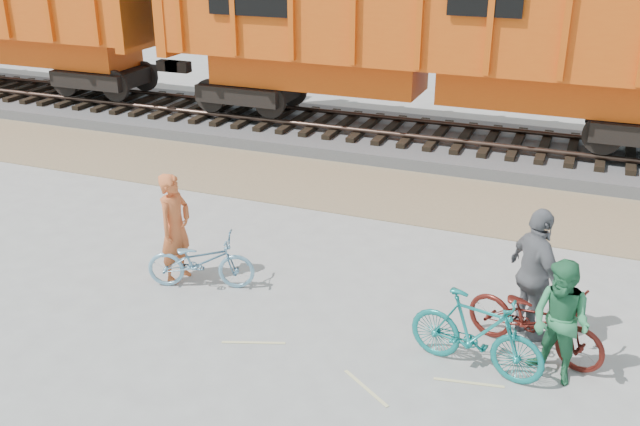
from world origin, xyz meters
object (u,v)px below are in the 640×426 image
(bicycle_maroon, at_px, (535,320))
(person_man, at_px, (560,322))
(hopper_car_center, at_px, (435,29))
(bicycle_blue, at_px, (201,261))
(person_solo, at_px, (175,228))
(person_woman, at_px, (535,275))
(bicycle_teal, at_px, (476,333))

(bicycle_maroon, bearing_deg, person_man, -127.55)
(hopper_car_center, bearing_deg, person_man, -66.67)
(bicycle_blue, distance_m, person_man, 5.54)
(hopper_car_center, distance_m, person_man, 10.11)
(person_solo, distance_m, person_woman, 5.59)
(bicycle_teal, relative_size, person_man, 1.11)
(hopper_car_center, height_order, person_solo, hopper_car_center)
(person_man, height_order, person_woman, person_woman)
(bicycle_blue, height_order, bicycle_teal, bicycle_teal)
(hopper_car_center, relative_size, bicycle_blue, 8.10)
(person_man, bearing_deg, bicycle_blue, -153.62)
(hopper_car_center, relative_size, person_woman, 7.14)
(hopper_car_center, xyz_separation_m, bicycle_blue, (-1.60, -8.62, -2.55))
(bicycle_teal, relative_size, bicycle_maroon, 0.94)
(hopper_car_center, height_order, bicycle_teal, hopper_car_center)
(bicycle_blue, relative_size, person_man, 1.04)
(person_solo, relative_size, person_man, 1.10)
(bicycle_teal, bearing_deg, person_woman, -16.06)
(bicycle_blue, distance_m, person_solo, 0.69)
(bicycle_maroon, relative_size, person_man, 1.18)
(bicycle_maroon, distance_m, person_solo, 5.69)
(bicycle_maroon, xyz_separation_m, person_solo, (-5.68, 0.05, 0.40))
(person_man, xyz_separation_m, person_woman, (-0.43, 0.89, 0.15))
(bicycle_teal, bearing_deg, bicycle_blue, 93.51)
(hopper_car_center, xyz_separation_m, person_man, (3.91, -9.07, -2.17))
(bicycle_maroon, xyz_separation_m, person_man, (0.33, -0.49, 0.32))
(bicycle_teal, distance_m, person_solo, 5.07)
(bicycle_maroon, distance_m, person_man, 0.67)
(person_man, bearing_deg, person_woman, 146.66)
(bicycle_blue, xyz_separation_m, person_woman, (5.08, 0.45, 0.53))
(person_man, relative_size, person_woman, 0.85)
(bicycle_maroon, distance_m, person_woman, 0.62)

